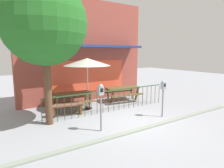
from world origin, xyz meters
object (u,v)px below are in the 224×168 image
patio_umbrella (87,62)px  patio_bench (66,107)px  parking_meter_near (163,89)px  street_tree (44,24)px  parking_meter_far (101,95)px  picnic_table_right (122,90)px  picnic_table_left (72,96)px

patio_umbrella → patio_bench: size_ratio=1.65×
parking_meter_near → street_tree: (-4.11, 1.67, 2.41)m
patio_umbrella → patio_bench: bearing=-160.5°
patio_umbrella → parking_meter_far: (-0.76, -2.59, -0.95)m
parking_meter_near → parking_meter_far: bearing=178.4°
picnic_table_right → patio_bench: 3.50m
patio_bench → parking_meter_far: 2.38m
parking_meter_near → parking_meter_far: size_ratio=0.94×
picnic_table_right → patio_bench: size_ratio=1.38×
picnic_table_right → parking_meter_far: size_ratio=1.24×
parking_meter_near → patio_bench: bearing=145.4°
patio_umbrella → parking_meter_far: bearing=-106.4°
parking_meter_near → street_tree: street_tree is taller
picnic_table_right → parking_meter_far: bearing=-135.5°
patio_umbrella → picnic_table_right: bearing=8.7°
picnic_table_right → patio_bench: bearing=-167.4°
street_tree → parking_meter_near: bearing=-22.1°
patio_bench → street_tree: (-0.85, -0.58, 3.22)m
picnic_table_right → street_tree: street_tree is taller
patio_umbrella → street_tree: street_tree is taller
picnic_table_right → parking_meter_far: 4.22m
patio_bench → street_tree: size_ratio=0.28×
picnic_table_left → picnic_table_right: same height
parking_meter_far → patio_umbrella: bearing=73.6°
parking_meter_near → parking_meter_far: 2.83m
parking_meter_near → parking_meter_far: parking_meter_far is taller
parking_meter_near → street_tree: size_ratio=0.30×
street_tree → parking_meter_far: bearing=-51.1°
picnic_table_left → parking_meter_far: 2.96m
patio_bench → parking_meter_far: (0.43, -2.17, 0.88)m
picnic_table_right → street_tree: (-4.26, -1.34, 2.97)m
picnic_table_left → patio_umbrella: size_ratio=0.81×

